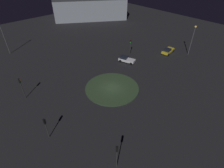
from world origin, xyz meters
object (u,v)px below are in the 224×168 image
(car_yellow, at_px, (168,51))
(traffic_light_west, at_px, (45,125))
(streetlamp_north, at_px, (3,35))
(car_white, at_px, (126,59))
(traffic_light_northeast, at_px, (130,44))
(traffic_light_northwest, at_px, (21,85))
(streetlamp_east, at_px, (193,35))
(store_building, at_px, (90,7))
(traffic_light_southwest, at_px, (117,153))

(car_yellow, xyz_separation_m, traffic_light_west, (-37.10, -4.02, 2.02))
(streetlamp_north, bearing_deg, car_yellow, -41.78)
(car_white, height_order, traffic_light_northeast, traffic_light_northeast)
(traffic_light_west, bearing_deg, car_yellow, -3.31)
(car_yellow, relative_size, car_white, 1.06)
(car_yellow, bearing_deg, traffic_light_northwest, 160.52)
(traffic_light_west, bearing_deg, streetlamp_east, -9.78)
(car_white, relative_size, streetlamp_east, 0.56)
(car_yellow, bearing_deg, streetlamp_east, -58.04)
(car_white, xyz_separation_m, traffic_light_northeast, (3.80, 2.30, 2.20))
(streetlamp_east, height_order, store_building, store_building)
(traffic_light_west, distance_m, store_building, 62.43)
(car_yellow, distance_m, traffic_light_west, 37.37)
(car_yellow, distance_m, traffic_light_northwest, 37.13)
(car_white, xyz_separation_m, store_building, (17.05, 37.79, 3.54))
(traffic_light_southwest, distance_m, traffic_light_northeast, 32.09)
(car_white, relative_size, traffic_light_northwest, 1.00)
(traffic_light_west, xyz_separation_m, store_building, (42.12, 46.05, 1.53))
(streetlamp_north, distance_m, store_building, 39.66)
(traffic_light_northwest, xyz_separation_m, store_building, (41.32, 34.64, 1.15))
(car_white, bearing_deg, streetlamp_east, 41.77)
(car_white, bearing_deg, traffic_light_northeast, 101.43)
(traffic_light_northwest, height_order, streetlamp_north, streetlamp_north)
(streetlamp_north, xyz_separation_m, store_building, (37.44, 13.06, -1.12))
(traffic_light_northeast, relative_size, traffic_light_northwest, 0.93)
(car_white, bearing_deg, streetlamp_north, -160.22)
(streetlamp_east, distance_m, store_building, 46.28)
(car_white, bearing_deg, car_yellow, 50.89)
(traffic_light_northeast, distance_m, store_building, 37.91)
(traffic_light_northwest, distance_m, streetlamp_north, 22.05)
(traffic_light_northeast, distance_m, streetlamp_north, 33.08)
(traffic_light_southwest, distance_m, streetlamp_east, 37.71)
(car_yellow, height_order, store_building, store_building)
(car_yellow, xyz_separation_m, streetlamp_east, (3.53, -4.22, 4.62))
(traffic_light_northwest, bearing_deg, streetlamp_east, 15.86)
(store_building, bearing_deg, traffic_light_northeast, 102.39)
(traffic_light_northeast, height_order, streetlamp_north, streetlamp_north)
(car_white, height_order, streetlamp_east, streetlamp_east)
(traffic_light_west, distance_m, streetlamp_north, 33.43)
(car_yellow, bearing_deg, traffic_light_northeast, 133.59)
(traffic_light_west, distance_m, traffic_light_northwest, 11.44)
(store_building, bearing_deg, traffic_light_southwest, 88.93)
(traffic_light_west, height_order, traffic_light_northwest, traffic_light_northwest)
(store_building, bearing_deg, car_white, 98.58)
(car_white, height_order, traffic_light_southwest, traffic_light_southwest)
(traffic_light_west, relative_size, traffic_light_northwest, 0.87)
(streetlamp_east, bearing_deg, traffic_light_northeast, 137.59)
(traffic_light_northeast, bearing_deg, car_white, 1.04)
(car_yellow, relative_size, store_building, 0.15)
(traffic_light_west, bearing_deg, store_building, 38.05)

